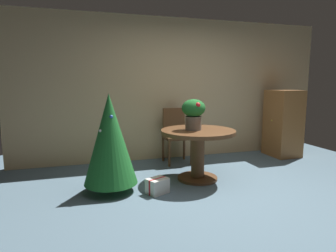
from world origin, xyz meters
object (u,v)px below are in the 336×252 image
round_dining_table (198,144)px  wooden_cabinet (283,123)px  wooden_chair_far (176,132)px  holiday_tree (110,139)px  gift_box_cream (157,186)px  flower_vase (194,112)px

round_dining_table → wooden_cabinet: (2.15, 0.85, 0.10)m
wooden_chair_far → wooden_cabinet: size_ratio=0.76×
wooden_chair_far → holiday_tree: size_ratio=0.75×
gift_box_cream → wooden_cabinet: wooden_cabinet is taller
flower_vase → wooden_chair_far: flower_vase is taller
gift_box_cream → wooden_cabinet: (2.87, 1.21, 0.54)m
holiday_tree → gift_box_cream: holiday_tree is taller
holiday_tree → wooden_cabinet: holiday_tree is taller
flower_vase → wooden_cabinet: (2.22, 0.82, -0.37)m
round_dining_table → holiday_tree: 1.30m
wooden_chair_far → flower_vase: bearing=-93.8°
gift_box_cream → wooden_cabinet: bearing=22.8°
wooden_chair_far → wooden_cabinet: wooden_cabinet is taller
gift_box_cream → wooden_cabinet: size_ratio=0.25×
wooden_chair_far → round_dining_table: bearing=-90.0°
flower_vase → holiday_tree: 1.27m
holiday_tree → flower_vase: bearing=6.4°
flower_vase → wooden_cabinet: 2.40m
holiday_tree → gift_box_cream: (0.57, -0.25, -0.61)m
wooden_chair_far → wooden_cabinet: bearing=-4.7°
wooden_chair_far → wooden_cabinet: (2.15, -0.18, 0.10)m
holiday_tree → wooden_cabinet: 3.57m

